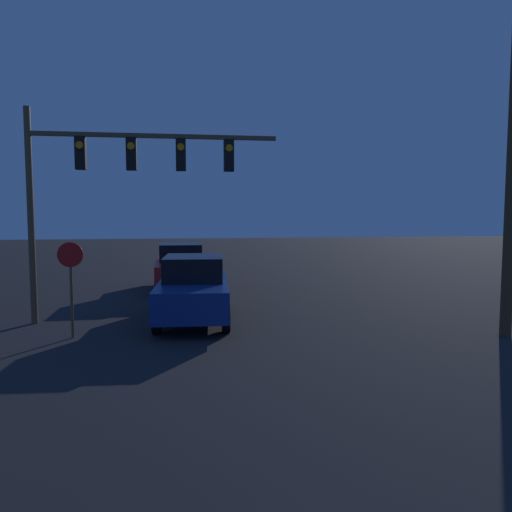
% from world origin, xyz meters
% --- Properties ---
extents(car_near, '(2.20, 4.63, 1.84)m').
position_xyz_m(car_near, '(-1.82, 13.74, 0.92)').
color(car_near, navy).
rests_on(car_near, ground_plane).
extents(car_far, '(2.02, 4.55, 1.84)m').
position_xyz_m(car_far, '(-2.18, 19.65, 0.92)').
color(car_far, '#B21E1E').
rests_on(car_far, ground_plane).
extents(traffic_signal_mast, '(6.90, 0.30, 5.93)m').
position_xyz_m(traffic_signal_mast, '(-3.94, 14.07, 4.22)').
color(traffic_signal_mast, brown).
rests_on(traffic_signal_mast, ground_plane).
extents(stop_sign, '(0.61, 0.07, 2.36)m').
position_xyz_m(stop_sign, '(-4.82, 12.23, 1.61)').
color(stop_sign, brown).
rests_on(stop_sign, ground_plane).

